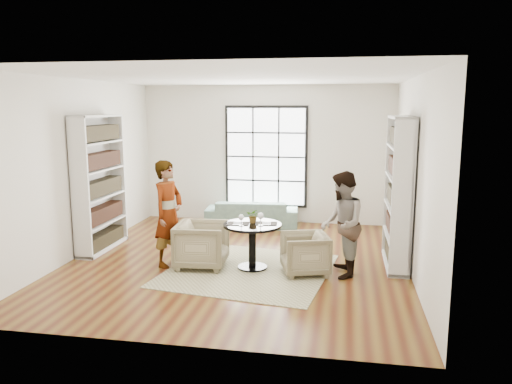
% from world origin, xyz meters
% --- Properties ---
extents(ground, '(6.00, 6.00, 0.00)m').
position_xyz_m(ground, '(0.00, 0.00, 0.00)').
color(ground, brown).
extents(room_shell, '(6.00, 6.01, 6.00)m').
position_xyz_m(room_shell, '(0.00, 0.54, 1.26)').
color(room_shell, silver).
rests_on(room_shell, ground).
extents(rug, '(2.76, 2.76, 0.01)m').
position_xyz_m(rug, '(0.27, -0.43, 0.01)').
color(rug, tan).
rests_on(rug, ground).
extents(pedestal_table, '(0.91, 0.91, 0.73)m').
position_xyz_m(pedestal_table, '(0.31, -0.32, 0.53)').
color(pedestal_table, black).
rests_on(pedestal_table, ground).
extents(sofa, '(2.01, 0.95, 0.57)m').
position_xyz_m(sofa, '(-0.22, 2.45, 0.28)').
color(sofa, slate).
rests_on(sofa, ground).
extents(armchair_left, '(0.86, 0.83, 0.73)m').
position_xyz_m(armchair_left, '(-0.50, -0.37, 0.36)').
color(armchair_left, '#C5AE8D').
rests_on(armchair_left, ground).
extents(armchair_right, '(0.86, 0.85, 0.63)m').
position_xyz_m(armchair_right, '(1.15, -0.41, 0.32)').
color(armchair_right, '#C6B78D').
rests_on(armchair_right, ground).
extents(person_left, '(0.57, 0.71, 1.71)m').
position_xyz_m(person_left, '(-1.05, -0.37, 0.85)').
color(person_left, gray).
rests_on(person_left, ground).
extents(person_right, '(0.68, 0.83, 1.60)m').
position_xyz_m(person_right, '(1.70, -0.41, 0.80)').
color(person_right, gray).
rests_on(person_right, ground).
extents(placemat_left, '(0.37, 0.29, 0.01)m').
position_xyz_m(placemat_left, '(0.09, -0.36, 0.73)').
color(placemat_left, '#272522').
rests_on(placemat_left, pedestal_table).
extents(placemat_right, '(0.37, 0.29, 0.01)m').
position_xyz_m(placemat_right, '(0.52, -0.27, 0.73)').
color(placemat_right, '#272522').
rests_on(placemat_right, pedestal_table).
extents(cutlery_left, '(0.16, 0.23, 0.01)m').
position_xyz_m(cutlery_left, '(0.09, -0.36, 0.74)').
color(cutlery_left, silver).
rests_on(cutlery_left, placemat_left).
extents(cutlery_right, '(0.16, 0.23, 0.01)m').
position_xyz_m(cutlery_right, '(0.52, -0.27, 0.74)').
color(cutlery_right, silver).
rests_on(cutlery_right, placemat_right).
extents(wine_glass_left, '(0.08, 0.08, 0.18)m').
position_xyz_m(wine_glass_left, '(0.17, -0.49, 0.86)').
color(wine_glass_left, silver).
rests_on(wine_glass_left, pedestal_table).
extents(wine_glass_right, '(0.09, 0.09, 0.21)m').
position_xyz_m(wine_glass_right, '(0.46, -0.42, 0.88)').
color(wine_glass_right, silver).
rests_on(wine_glass_right, pedestal_table).
extents(flower_centerpiece, '(0.23, 0.20, 0.23)m').
position_xyz_m(flower_centerpiece, '(0.31, -0.25, 0.84)').
color(flower_centerpiece, gray).
rests_on(flower_centerpiece, pedestal_table).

